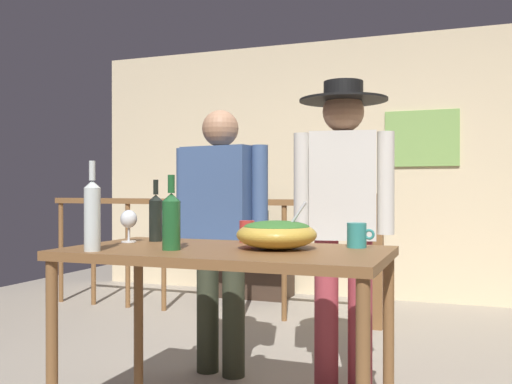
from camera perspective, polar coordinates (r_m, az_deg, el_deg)
The scene contains 15 objects.
back_wall at distance 5.72m, azimuth 11.60°, elevation 2.39°, with size 6.01×0.10×2.57m, color beige.
framed_picture at distance 5.63m, azimuth 16.33°, elevation 5.20°, with size 0.68×0.03×0.53m, color #81AE56.
stair_railing at distance 4.76m, azimuth -0.97°, elevation -5.13°, with size 3.07×0.10×1.04m.
tv_console at distance 5.76m, azimuth -1.00°, elevation -8.06°, with size 0.90×0.40×0.48m, color #38281E.
flat_screen_tv at distance 5.68m, azimuth -1.11°, elevation -3.42°, with size 0.48×0.12×0.39m.
serving_table at distance 2.50m, azimuth -3.03°, elevation -7.62°, with size 1.39×0.75×0.82m.
salad_bowl at distance 2.45m, azimuth 2.09°, elevation -4.15°, with size 0.35×0.35×0.21m.
wine_glass at distance 2.83m, azimuth -12.68°, elevation -2.79°, with size 0.08×0.08×0.16m.
wine_bottle_dark at distance 2.85m, azimuth -10.04°, elevation -2.45°, with size 0.07×0.07×0.31m.
wine_bottle_green at distance 2.44m, azimuth -8.51°, elevation -2.79°, with size 0.08×0.08×0.32m.
wine_bottle_clear at distance 2.46m, azimuth -16.15°, elevation -2.15°, with size 0.07×0.07×0.38m.
mug_teal at distance 2.55m, azimuth 10.14°, elevation -4.31°, with size 0.12×0.09×0.11m.
mug_red at distance 2.77m, azimuth -0.87°, elevation -3.98°, with size 0.11×0.07×0.11m.
person_standing_left at distance 3.31m, azimuth -3.60°, elevation -2.64°, with size 0.61×0.29×1.54m.
person_standing_right at distance 3.08m, azimuth 8.77°, elevation -1.44°, with size 0.53×0.47×1.66m.
Camera 1 is at (0.88, -2.89, 1.08)m, focal length 39.77 mm.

